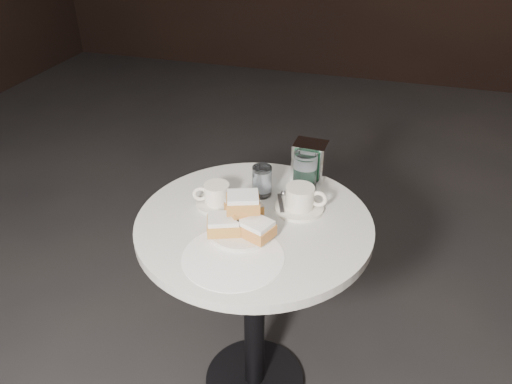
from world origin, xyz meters
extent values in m
plane|color=black|center=(0.00, 0.00, 0.00)|extent=(7.00, 7.00, 0.00)
cylinder|color=black|center=(0.00, 0.00, 0.01)|extent=(0.36, 0.36, 0.03)
cylinder|color=black|center=(0.00, 0.00, 0.36)|extent=(0.07, 0.07, 0.70)
cylinder|color=white|center=(0.00, 0.00, 0.73)|extent=(0.70, 0.70, 0.03)
cylinder|color=white|center=(0.00, -0.18, 0.75)|extent=(0.33, 0.33, 0.00)
cylinder|color=silver|center=(-0.02, -0.07, 0.75)|extent=(0.19, 0.19, 0.01)
cube|color=gold|center=(-0.06, -0.09, 0.78)|extent=(0.11, 0.10, 0.03)
cube|color=white|center=(-0.06, -0.09, 0.80)|extent=(0.10, 0.09, 0.01)
cube|color=#D08740|center=(0.03, -0.09, 0.78)|extent=(0.11, 0.10, 0.03)
cube|color=white|center=(0.03, -0.09, 0.80)|extent=(0.10, 0.09, 0.01)
cube|color=#CB883E|center=(-0.02, -0.04, 0.80)|extent=(0.12, 0.12, 0.03)
cube|color=white|center=(-0.02, -0.04, 0.83)|extent=(0.11, 0.11, 0.01)
cube|color=#C6843D|center=(-0.02, -0.06, 0.83)|extent=(0.11, 0.10, 0.03)
cube|color=white|center=(-0.02, -0.06, 0.86)|extent=(0.10, 0.09, 0.01)
cylinder|color=silver|center=(-0.13, 0.05, 0.75)|extent=(0.17, 0.17, 0.01)
cylinder|color=white|center=(-0.13, 0.05, 0.78)|extent=(0.10, 0.10, 0.06)
cylinder|color=#906C4F|center=(-0.13, 0.05, 0.81)|extent=(0.09, 0.09, 0.00)
torus|color=silver|center=(-0.18, 0.03, 0.78)|extent=(0.05, 0.03, 0.05)
cube|color=silver|center=(-0.09, 0.07, 0.76)|extent=(0.02, 0.09, 0.00)
sphere|color=silver|center=(-0.10, 0.11, 0.76)|extent=(0.02, 0.02, 0.02)
cylinder|color=white|center=(0.11, 0.09, 0.75)|extent=(0.16, 0.16, 0.01)
cylinder|color=silver|center=(0.11, 0.09, 0.79)|extent=(0.09, 0.09, 0.07)
cylinder|color=#966A52|center=(0.11, 0.09, 0.82)|extent=(0.09, 0.09, 0.00)
torus|color=white|center=(0.17, 0.10, 0.79)|extent=(0.05, 0.02, 0.05)
cube|color=silver|center=(0.06, 0.09, 0.76)|extent=(0.05, 0.10, 0.00)
sphere|color=#ADADB2|center=(0.05, 0.14, 0.76)|extent=(0.02, 0.02, 0.02)
cylinder|color=white|center=(-0.02, 0.14, 0.79)|extent=(0.08, 0.08, 0.10)
cylinder|color=white|center=(-0.02, 0.14, 0.79)|extent=(0.07, 0.07, 0.08)
cylinder|color=white|center=(0.10, 0.23, 0.81)|extent=(0.10, 0.10, 0.12)
cylinder|color=silver|center=(0.10, 0.23, 0.80)|extent=(0.08, 0.08, 0.10)
cube|color=white|center=(0.10, 0.30, 0.81)|extent=(0.11, 0.09, 0.12)
cube|color=#17522F|center=(0.10, 0.25, 0.81)|extent=(0.08, 0.01, 0.11)
cube|color=white|center=(0.10, 0.25, 0.83)|extent=(0.07, 0.00, 0.05)
camera|label=1|loc=(0.35, -1.15, 1.60)|focal=35.00mm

